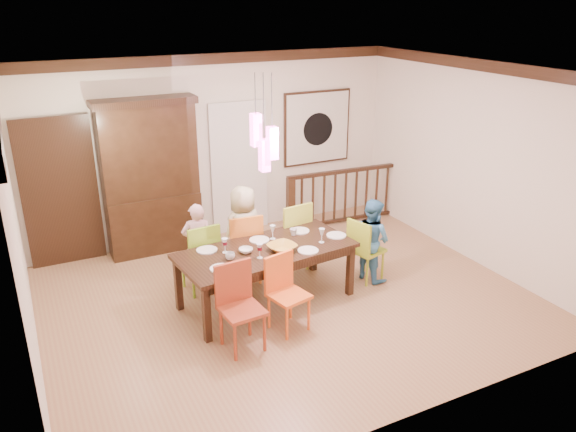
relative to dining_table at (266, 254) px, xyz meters
name	(u,v)px	position (x,y,z in m)	size (l,w,h in m)	color
floor	(287,298)	(0.27, -0.05, -0.67)	(6.00, 6.00, 0.00)	#A3714F
ceiling	(287,72)	(0.27, -0.05, 2.23)	(6.00, 6.00, 0.00)	white
wall_back	(217,148)	(0.27, 2.45, 0.78)	(6.00, 6.00, 0.00)	silver
wall_left	(17,238)	(-2.73, -0.05, 0.78)	(5.00, 5.00, 0.00)	silver
wall_right	(474,163)	(3.27, -0.05, 0.78)	(5.00, 5.00, 0.00)	silver
crown_molding	(287,79)	(0.27, -0.05, 2.15)	(6.00, 5.00, 0.16)	black
panel_door	(60,195)	(-2.13, 2.40, 0.38)	(1.04, 0.07, 2.24)	black
white_doorway	(239,170)	(0.62, 2.41, 0.38)	(0.97, 0.05, 2.22)	silver
painting	(317,128)	(2.07, 2.41, 0.93)	(1.25, 0.06, 1.25)	black
pendant_cluster	(264,142)	(0.00, 0.00, 1.44)	(0.27, 0.21, 1.14)	#FF4CBC
dining_table	(266,254)	(0.00, 0.00, 0.00)	(2.30, 1.22, 0.75)	black
chair_far_left	(199,251)	(-0.65, 0.69, -0.11)	(0.47, 0.47, 0.97)	#8CBD2A
chair_far_mid	(243,242)	(-0.04, 0.69, -0.09)	(0.50, 0.50, 1.01)	orange
chair_far_right	(289,230)	(0.70, 0.73, -0.08)	(0.52, 0.52, 1.03)	#BACC3B
chair_near_left	(242,304)	(-0.66, -0.82, -0.11)	(0.48, 0.48, 0.98)	#9E3A1F
chair_near_mid	(289,290)	(-0.03, -0.70, -0.15)	(0.49, 0.49, 0.91)	orange
chair_end_right	(367,245)	(1.50, -0.04, -0.16)	(0.50, 0.50, 0.90)	#9FB725
china_hutch	(151,177)	(-0.86, 2.24, 0.51)	(1.49, 0.46, 2.35)	black
balustrade	(345,195)	(2.37, 1.90, -0.17)	(2.18, 0.23, 0.96)	black
person_far_left	(198,244)	(-0.61, 0.90, -0.10)	(0.42, 0.27, 1.15)	#F6BBCD
person_far_mid	(244,231)	(0.05, 0.85, -0.02)	(0.64, 0.41, 1.30)	beige
person_end_right	(371,239)	(1.57, -0.04, -0.09)	(0.57, 0.44, 1.16)	#448ABE
serving_bowl	(282,248)	(0.15, -0.15, 0.12)	(0.34, 0.34, 0.08)	gold
small_bowl	(246,251)	(-0.27, 0.00, 0.11)	(0.18, 0.18, 0.06)	white
cup_left	(230,256)	(-0.51, -0.10, 0.12)	(0.11, 0.11, 0.09)	silver
cup_right	(294,232)	(0.50, 0.22, 0.13)	(0.10, 0.10, 0.09)	silver
plate_far_left	(207,250)	(-0.68, 0.27, 0.09)	(0.26, 0.26, 0.01)	white
plate_far_mid	(259,240)	(0.03, 0.26, 0.09)	(0.26, 0.26, 0.01)	white
plate_far_right	(300,231)	(0.64, 0.30, 0.09)	(0.26, 0.26, 0.01)	white
plate_near_left	(221,268)	(-0.70, -0.28, 0.09)	(0.26, 0.26, 0.01)	white
plate_near_mid	(308,250)	(0.44, -0.30, 0.09)	(0.26, 0.26, 0.01)	white
plate_end_right	(336,235)	(0.99, -0.05, 0.09)	(0.26, 0.26, 0.01)	white
wine_glass_a	(225,246)	(-0.50, 0.12, 0.17)	(0.08, 0.08, 0.19)	#590C19
wine_glass_b	(273,232)	(0.20, 0.23, 0.17)	(0.08, 0.08, 0.19)	silver
wine_glass_c	(260,251)	(-0.18, -0.22, 0.17)	(0.08, 0.08, 0.19)	#590C19
wine_glass_d	(322,236)	(0.72, -0.15, 0.17)	(0.08, 0.08, 0.19)	silver
napkin	(276,260)	(-0.04, -0.37, 0.09)	(0.18, 0.14, 0.01)	#D83359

